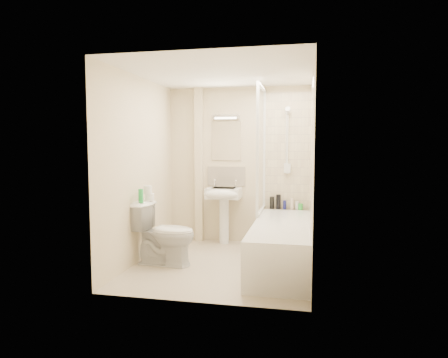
# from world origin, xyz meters

# --- Properties ---
(floor) EXTENTS (2.50, 2.50, 0.00)m
(floor) POSITION_xyz_m (0.00, 0.00, 0.00)
(floor) COLOR beige
(floor) RESTS_ON ground
(wall_back) EXTENTS (2.20, 0.02, 2.40)m
(wall_back) POSITION_xyz_m (0.00, 1.25, 1.20)
(wall_back) COLOR beige
(wall_back) RESTS_ON ground
(wall_left) EXTENTS (0.02, 2.50, 2.40)m
(wall_left) POSITION_xyz_m (-1.10, 0.00, 1.20)
(wall_left) COLOR beige
(wall_left) RESTS_ON ground
(wall_right) EXTENTS (0.02, 2.50, 2.40)m
(wall_right) POSITION_xyz_m (1.10, 0.00, 1.20)
(wall_right) COLOR beige
(wall_right) RESTS_ON ground
(ceiling) EXTENTS (2.20, 2.50, 0.02)m
(ceiling) POSITION_xyz_m (0.00, 0.00, 2.40)
(ceiling) COLOR white
(ceiling) RESTS_ON wall_back
(tile_back) EXTENTS (0.70, 0.01, 1.75)m
(tile_back) POSITION_xyz_m (0.75, 1.24, 1.42)
(tile_back) COLOR beige
(tile_back) RESTS_ON wall_back
(tile_right) EXTENTS (0.01, 2.10, 1.75)m
(tile_right) POSITION_xyz_m (1.09, 0.07, 1.42)
(tile_right) COLOR beige
(tile_right) RESTS_ON wall_right
(pipe_boxing) EXTENTS (0.12, 0.12, 2.40)m
(pipe_boxing) POSITION_xyz_m (-0.62, 1.19, 1.20)
(pipe_boxing) COLOR beige
(pipe_boxing) RESTS_ON ground
(splashback) EXTENTS (0.60, 0.02, 0.30)m
(splashback) POSITION_xyz_m (-0.20, 1.24, 1.03)
(splashback) COLOR beige
(splashback) RESTS_ON wall_back
(mirror) EXTENTS (0.46, 0.01, 0.60)m
(mirror) POSITION_xyz_m (-0.20, 1.24, 1.58)
(mirror) COLOR white
(mirror) RESTS_ON wall_back
(strip_light) EXTENTS (0.42, 0.07, 0.07)m
(strip_light) POSITION_xyz_m (-0.20, 1.22, 1.95)
(strip_light) COLOR silver
(strip_light) RESTS_ON wall_back
(bathtub) EXTENTS (0.70, 2.10, 0.55)m
(bathtub) POSITION_xyz_m (0.75, 0.07, 0.29)
(bathtub) COLOR white
(bathtub) RESTS_ON ground
(shower_screen) EXTENTS (0.04, 0.92, 1.80)m
(shower_screen) POSITION_xyz_m (0.40, 0.80, 1.45)
(shower_screen) COLOR white
(shower_screen) RESTS_ON bathtub
(shower_fixture) EXTENTS (0.10, 0.16, 0.99)m
(shower_fixture) POSITION_xyz_m (0.75, 1.19, 1.55)
(shower_fixture) COLOR white
(shower_fixture) RESTS_ON wall_back
(pedestal_sink) EXTENTS (0.51, 0.48, 0.99)m
(pedestal_sink) POSITION_xyz_m (-0.20, 1.01, 0.69)
(pedestal_sink) COLOR white
(pedestal_sink) RESTS_ON ground
(bottle_black_a) EXTENTS (0.07, 0.07, 0.18)m
(bottle_black_a) POSITION_xyz_m (0.53, 1.16, 0.64)
(bottle_black_a) COLOR black
(bottle_black_a) RESTS_ON bathtub
(bottle_black_b) EXTENTS (0.07, 0.07, 0.22)m
(bottle_black_b) POSITION_xyz_m (0.63, 1.16, 0.66)
(bottle_black_b) COLOR black
(bottle_black_b) RESTS_ON bathtub
(bottle_blue) EXTENTS (0.05, 0.05, 0.14)m
(bottle_blue) POSITION_xyz_m (0.72, 1.16, 0.62)
(bottle_blue) COLOR navy
(bottle_blue) RESTS_ON bathtub
(bottle_cream) EXTENTS (0.05, 0.05, 0.18)m
(bottle_cream) POSITION_xyz_m (0.83, 1.16, 0.64)
(bottle_cream) COLOR beige
(bottle_cream) RESTS_ON bathtub
(bottle_white_b) EXTENTS (0.05, 0.05, 0.12)m
(bottle_white_b) POSITION_xyz_m (0.91, 1.16, 0.61)
(bottle_white_b) COLOR silver
(bottle_white_b) RESTS_ON bathtub
(bottle_green) EXTENTS (0.07, 0.07, 0.09)m
(bottle_green) POSITION_xyz_m (0.96, 1.16, 0.60)
(bottle_green) COLOR green
(bottle_green) RESTS_ON bathtub
(toilet) EXTENTS (0.56, 0.85, 0.80)m
(toilet) POSITION_xyz_m (-0.72, -0.13, 0.40)
(toilet) COLOR white
(toilet) RESTS_ON ground
(toilet_roll_lower) EXTENTS (0.12, 0.12, 0.09)m
(toilet_roll_lower) POSITION_xyz_m (-0.96, -0.03, 0.85)
(toilet_roll_lower) COLOR white
(toilet_roll_lower) RESTS_ON toilet
(toilet_roll_upper) EXTENTS (0.10, 0.10, 0.10)m
(toilet_roll_upper) POSITION_xyz_m (-0.97, -0.05, 0.94)
(toilet_roll_upper) COLOR white
(toilet_roll_upper) RESTS_ON toilet_roll_lower
(green_bottle) EXTENTS (0.06, 0.06, 0.17)m
(green_bottle) POSITION_xyz_m (-0.99, -0.24, 0.89)
(green_bottle) COLOR green
(green_bottle) RESTS_ON toilet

